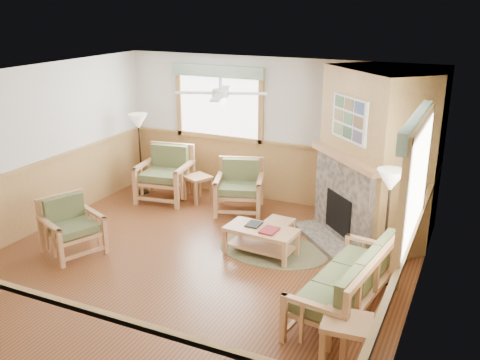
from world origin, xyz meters
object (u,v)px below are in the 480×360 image
at_px(floor_lamp_right, 386,227).
at_px(armchair_back_left, 164,174).
at_px(armchair_left, 72,227).
at_px(footstool, 279,231).
at_px(floor_lamp_left, 140,154).
at_px(armchair_back_right, 239,187).
at_px(coffee_table, 261,241).
at_px(sofa, 347,282).
at_px(end_table_chairs, 198,188).
at_px(end_table_sofa, 346,344).

bearing_deg(floor_lamp_right, armchair_back_left, 161.77).
xyz_separation_m(armchair_left, floor_lamp_right, (4.41, 1.09, 0.38)).
distance_m(armchair_back_left, footstool, 2.82).
relative_size(footstool, floor_lamp_left, 0.26).
height_order(armchair_back_right, coffee_table, armchair_back_right).
xyz_separation_m(sofa, coffee_table, (-1.56, 1.05, -0.23)).
distance_m(armchair_back_right, coffee_table, 1.80).
height_order(armchair_left, footstool, armchair_left).
relative_size(armchair_back_left, armchair_left, 1.19).
relative_size(sofa, armchair_left, 2.24).
height_order(end_table_chairs, end_table_sofa, end_table_sofa).
relative_size(armchair_back_right, floor_lamp_left, 0.57).
xyz_separation_m(end_table_sofa, footstool, (-1.74, 2.58, -0.10)).
distance_m(armchair_back_left, armchair_left, 2.55).
relative_size(armchair_back_left, coffee_table, 0.96).
bearing_deg(end_table_chairs, end_table_sofa, -43.70).
distance_m(armchair_back_left, floor_lamp_right, 4.65).
bearing_deg(end_table_chairs, coffee_table, -38.80).
distance_m(armchair_left, floor_lamp_right, 4.56).
height_order(sofa, end_table_sofa, sofa).
bearing_deg(end_table_chairs, armchair_back_right, -8.83).
height_order(armchair_back_right, end_table_sofa, armchair_back_right).
height_order(sofa, coffee_table, sofa).
distance_m(coffee_table, end_table_chairs, 2.55).
bearing_deg(footstool, armchair_back_left, 162.23).
bearing_deg(armchair_back_left, armchair_left, -98.76).
xyz_separation_m(coffee_table, end_table_chairs, (-1.99, 1.60, 0.04)).
bearing_deg(floor_lamp_right, coffee_table, 178.31).
xyz_separation_m(armchair_left, end_table_sofa, (4.41, -0.89, -0.15)).
distance_m(sofa, armchair_back_left, 4.82).
bearing_deg(armchair_left, end_table_sofa, -77.84).
bearing_deg(floor_lamp_left, armchair_back_left, -11.54).
height_order(coffee_table, floor_lamp_right, floor_lamp_right).
relative_size(armchair_left, end_table_sofa, 1.53).
distance_m(armchair_back_left, coffee_table, 2.96).
height_order(coffee_table, end_table_sofa, end_table_sofa).
bearing_deg(armchair_back_right, end_table_sofa, -69.50).
distance_m(end_table_chairs, floor_lamp_left, 1.35).
distance_m(sofa, armchair_back_right, 3.61).
bearing_deg(end_table_chairs, footstool, -27.08).
height_order(armchair_back_left, armchair_back_right, armchair_back_left).
height_order(armchair_back_right, floor_lamp_left, floor_lamp_left).
relative_size(armchair_back_right, coffee_table, 0.87).
bearing_deg(sofa, end_table_chairs, -118.92).
xyz_separation_m(armchair_back_right, floor_lamp_left, (-2.17, 0.08, 0.34)).
distance_m(end_table_sofa, floor_lamp_right, 2.05).
distance_m(sofa, floor_lamp_left, 5.44).
bearing_deg(end_table_sofa, armchair_back_right, 129.37).
xyz_separation_m(coffee_table, floor_lamp_right, (1.81, -0.05, 0.59)).
height_order(armchair_back_left, end_table_chairs, armchair_back_left).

